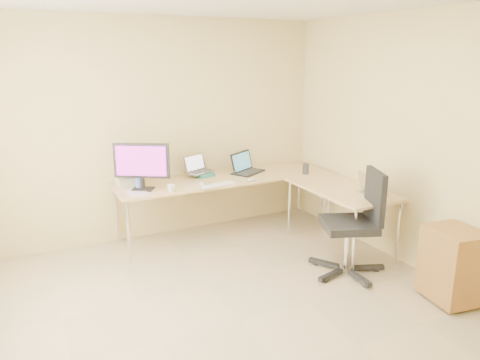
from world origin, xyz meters
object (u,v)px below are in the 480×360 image
laptop_black (248,163)px  keyboard (218,185)px  laptop_center (199,164)px  water_bottle (138,178)px  laptop_return (373,185)px  mug (171,188)px  desk_return (340,219)px  desk_main (226,206)px  cabinet (452,264)px  monitor (142,167)px  desk_fan (128,171)px  office_chair (348,227)px

laptop_black → keyboard: (-0.58, -0.37, -0.12)m
laptop_center → water_bottle: size_ratio=1.37×
laptop_black → laptop_return: (0.77, -1.40, -0.03)m
mug → laptop_return: 2.16m
mug → desk_return: bearing=-21.8°
laptop_center → laptop_black: 0.62m
desk_main → cabinet: (1.13, -2.39, -0.01)m
desk_main → monitor: size_ratio=4.32×
laptop_black → water_bottle: (-1.41, -0.07, -0.01)m
monitor → laptop_black: 1.40m
mug → desk_fan: bearing=124.8°
desk_main → mug: mug is taller
desk_main → laptop_return: bearing=-49.6°
desk_fan → office_chair: 2.51m
desk_return → laptop_return: bearing=-65.0°
monitor → keyboard: (0.80, -0.22, -0.25)m
laptop_center → desk_main: bearing=-62.5°
keyboard → monitor: bearing=158.7°
keyboard → laptop_center: bearing=87.1°
monitor → laptop_black: bearing=37.4°
monitor → laptop_center: 0.83m
keyboard → laptop_return: size_ratio=1.35×
office_chair → keyboard: bearing=148.2°
monitor → keyboard: size_ratio=1.54×
laptop_center → office_chair: size_ratio=0.30×
keyboard → desk_fan: bearing=145.0°
laptop_center → laptop_black: bearing=-35.9°
office_chair → monitor: bearing=161.7°
keyboard → office_chair: size_ratio=0.37×
laptop_black → laptop_return: laptop_black is taller
laptop_black → mug: 1.20m
desk_main → monitor: (-1.03, -0.08, 0.63)m
laptop_black → desk_main: bearing=162.3°
mug → keyboard: bearing=0.0°
mug → desk_fan: 0.62m
monitor → laptop_center: size_ratio=1.88×
laptop_center → laptop_return: (1.38, -1.52, -0.05)m
desk_fan → laptop_return: desk_fan is taller
cabinet → laptop_black: bearing=115.8°
office_chair → water_bottle: bearing=160.6°
water_bottle → office_chair: office_chair is taller
laptop_black → cabinet: bearing=-102.6°
laptop_center → mug: bearing=-161.0°
desk_main → desk_fan: size_ratio=8.29×
mug → desk_main: bearing=20.9°
keyboard → desk_fan: size_ratio=1.24×
desk_return → cabinet: desk_return is taller
desk_fan → water_bottle: bearing=-68.4°
desk_fan → desk_main: bearing=-6.8°
laptop_center → laptop_return: laptop_center is taller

